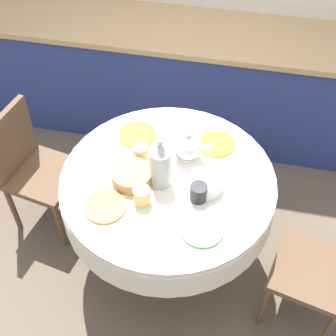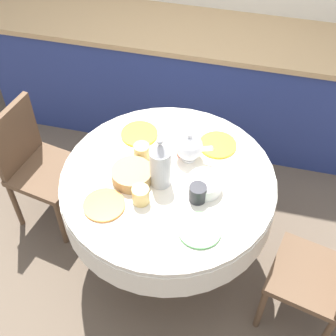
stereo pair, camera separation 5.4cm
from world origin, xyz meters
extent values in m
plane|color=brown|center=(0.00, 0.00, 0.00)|extent=(12.00, 12.00, 0.00)
cube|color=navy|center=(0.00, 1.28, 0.42)|extent=(3.20, 0.60, 0.85)
cube|color=tan|center=(0.00, 1.28, 0.87)|extent=(3.24, 0.64, 0.04)
cylinder|color=brown|center=(0.00, 0.00, 0.02)|extent=(0.44, 0.44, 0.04)
cylinder|color=brown|center=(0.00, 0.00, 0.30)|extent=(0.11, 0.11, 0.52)
cylinder|color=silver|center=(0.00, 0.00, 0.65)|extent=(1.15, 1.15, 0.18)
cylinder|color=silver|center=(0.00, 0.00, 0.76)|extent=(1.14, 1.14, 0.03)
cube|color=brown|center=(0.82, -0.19, 0.43)|extent=(0.48, 0.48, 0.04)
cylinder|color=brown|center=(0.61, -0.33, 0.20)|extent=(0.04, 0.04, 0.41)
cylinder|color=brown|center=(0.69, 0.02, 0.20)|extent=(0.04, 0.04, 0.41)
cylinder|color=brown|center=(0.95, -0.41, 0.20)|extent=(0.04, 0.04, 0.41)
cube|color=brown|center=(-0.83, 0.16, 0.43)|extent=(0.47, 0.47, 0.04)
cube|color=brown|center=(-1.00, 0.20, 0.66)|extent=(0.11, 0.38, 0.43)
cylinder|color=brown|center=(-0.62, 0.30, 0.20)|extent=(0.04, 0.04, 0.41)
cylinder|color=brown|center=(-0.69, -0.05, 0.20)|extent=(0.04, 0.04, 0.41)
cylinder|color=brown|center=(-0.97, 0.37, 0.20)|extent=(0.04, 0.04, 0.41)
cylinder|color=brown|center=(-1.03, 0.02, 0.20)|extent=(0.04, 0.04, 0.41)
cylinder|color=orange|center=(-0.27, -0.25, 0.78)|extent=(0.21, 0.21, 0.01)
cylinder|color=#DBB766|center=(-0.10, -0.18, 0.82)|extent=(0.09, 0.09, 0.09)
cylinder|color=#5BA85B|center=(0.23, -0.29, 0.78)|extent=(0.21, 0.21, 0.01)
cylinder|color=#28282D|center=(0.18, -0.10, 0.82)|extent=(0.09, 0.09, 0.09)
cylinder|color=yellow|center=(-0.24, 0.28, 0.78)|extent=(0.21, 0.21, 0.01)
cylinder|color=#DBB766|center=(-0.17, 0.11, 0.82)|extent=(0.09, 0.09, 0.09)
cylinder|color=yellow|center=(0.21, 0.30, 0.78)|extent=(0.21, 0.21, 0.01)
cylinder|color=#CC4C3D|center=(0.04, 0.20, 0.82)|extent=(0.09, 0.09, 0.09)
cylinder|color=#B2B2B7|center=(-0.03, -0.04, 0.89)|extent=(0.11, 0.11, 0.23)
cone|color=#B2B2B7|center=(-0.03, -0.04, 1.03)|extent=(0.10, 0.10, 0.05)
sphere|color=#B2B2B7|center=(-0.03, -0.04, 1.07)|extent=(0.03, 0.03, 0.03)
cylinder|color=white|center=(0.08, 0.17, 0.78)|extent=(0.08, 0.08, 0.01)
sphere|color=white|center=(0.08, 0.17, 0.86)|extent=(0.15, 0.15, 0.15)
cylinder|color=white|center=(0.16, 0.17, 0.87)|extent=(0.09, 0.03, 0.05)
sphere|color=white|center=(0.08, 0.17, 0.95)|extent=(0.03, 0.03, 0.03)
cylinder|color=tan|center=(-0.18, -0.05, 0.81)|extent=(0.21, 0.21, 0.07)
cylinder|color=silver|center=(0.20, -0.03, 0.81)|extent=(0.18, 0.18, 0.07)
camera|label=1|loc=(0.33, -1.58, 2.64)|focal=50.00mm
camera|label=2|loc=(0.38, -1.57, 2.64)|focal=50.00mm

